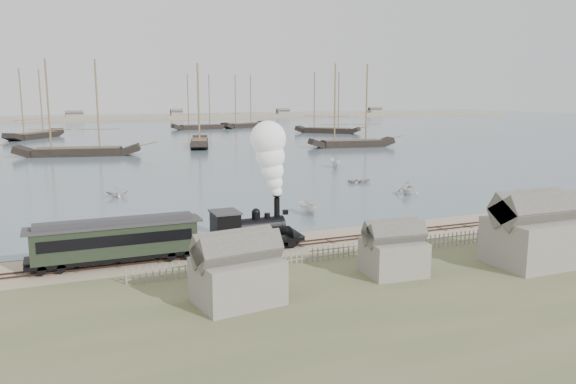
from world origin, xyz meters
name	(u,v)px	position (x,y,z in m)	size (l,w,h in m)	color
ground	(300,238)	(0.00, 0.00, 0.00)	(600.00, 600.00, 0.00)	tan
harbor_water	(112,129)	(0.00, 170.00, 0.03)	(600.00, 336.00, 0.06)	#4A5E6A
rail_track	(309,243)	(0.00, -2.00, 0.04)	(120.00, 1.80, 0.16)	#38251E
picket_fence_west	(258,269)	(-6.50, -7.00, 0.00)	(19.00, 0.10, 1.20)	slate
picket_fence_east	(467,244)	(12.50, -7.50, 0.00)	(15.00, 0.10, 1.20)	slate
shed_left	(238,302)	(-10.00, -13.00, 0.00)	(5.00, 4.00, 4.10)	slate
shed_mid	(393,274)	(2.00, -12.00, 0.00)	(4.00, 3.50, 3.60)	slate
shed_right	(530,264)	(13.00, -14.00, 0.00)	(6.00, 5.00, 5.10)	slate
far_spit	(96,120)	(0.00, 250.00, 0.00)	(500.00, 20.00, 1.80)	tan
locomotive	(268,193)	(-3.84, -2.00, 4.72)	(8.24, 3.08, 10.27)	black
passenger_coach	(116,239)	(-16.08, -2.00, 1.99)	(12.85, 2.48, 3.12)	black
beached_dinghy	(240,236)	(-5.36, 1.10, 0.46)	(4.42, 3.16, 0.92)	silver
rowboat_0	(114,226)	(-15.21, 9.24, 0.46)	(3.90, 2.78, 0.81)	silver
rowboat_1	(117,191)	(-13.04, 27.19, 0.76)	(2.66, 2.30, 1.40)	silver
rowboat_2	(307,208)	(4.74, 8.84, 0.70)	(3.33, 1.25, 1.29)	silver
rowboat_3	(360,180)	(20.77, 25.50, 0.41)	(3.38, 2.41, 0.70)	silver
rowboat_4	(407,187)	(21.63, 14.81, 0.96)	(3.41, 2.95, 1.80)	silver
rowboat_5	(335,163)	(25.46, 42.38, 0.82)	(3.94, 1.48, 1.52)	silver
schooner_2	(76,107)	(-15.39, 79.76, 10.06)	(24.98, 5.77, 20.00)	black
schooner_3	(199,105)	(12.85, 89.73, 10.06)	(19.64, 4.53, 20.00)	black
schooner_4	(352,105)	(46.85, 74.94, 10.06)	(21.12, 4.87, 20.00)	black
schooner_5	(328,102)	(63.43, 121.24, 10.06)	(21.53, 4.97, 20.00)	black
schooner_7	(32,104)	(-24.96, 133.88, 10.06)	(22.55, 5.20, 20.00)	black
schooner_8	(200,102)	(29.66, 156.80, 10.06)	(21.14, 4.88, 20.00)	black
schooner_9	(244,101)	(47.84, 161.12, 10.06)	(21.49, 4.96, 20.00)	black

